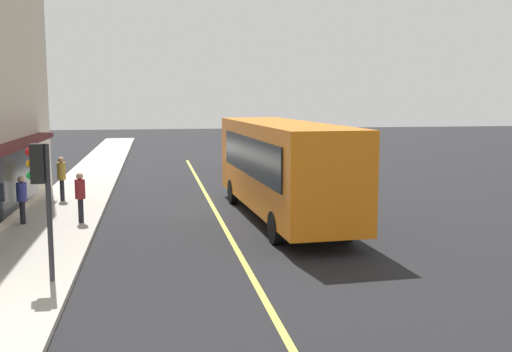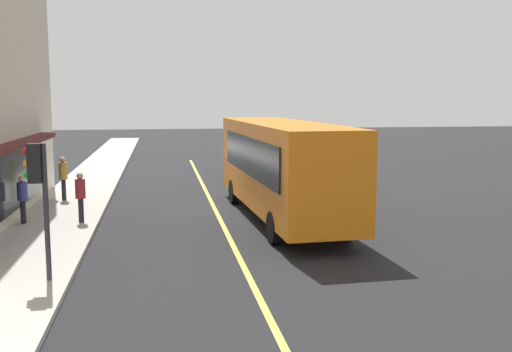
% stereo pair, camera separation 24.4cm
% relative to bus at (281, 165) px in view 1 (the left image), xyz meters
% --- Properties ---
extents(ground, '(120.00, 120.00, 0.00)m').
position_rel_bus_xyz_m(ground, '(2.82, 2.21, -1.99)').
color(ground, black).
extents(sidewalk, '(80.00, 2.90, 0.15)m').
position_rel_bus_xyz_m(sidewalk, '(2.82, 7.89, -1.91)').
color(sidewalk, '#B2ADA3').
rests_on(sidewalk, ground).
extents(lane_centre_stripe, '(36.00, 0.16, 0.01)m').
position_rel_bus_xyz_m(lane_centre_stripe, '(2.82, 2.21, -1.98)').
color(lane_centre_stripe, '#D8D14C').
rests_on(lane_centre_stripe, ground).
extents(bus, '(11.24, 3.06, 3.50)m').
position_rel_bus_xyz_m(bus, '(0.00, 0.00, 0.00)').
color(bus, orange).
rests_on(bus, ground).
extents(traffic_light, '(0.30, 0.52, 3.20)m').
position_rel_bus_xyz_m(traffic_light, '(-6.71, 7.07, 0.55)').
color(traffic_light, '#2D2D33').
rests_on(traffic_light, sidewalk).
extents(car_silver, '(4.40, 2.06, 1.52)m').
position_rel_bus_xyz_m(car_silver, '(14.33, -0.88, -1.24)').
color(car_silver, '#B7BABF').
rests_on(car_silver, ground).
extents(pedestrian_at_corner, '(0.34, 0.34, 1.63)m').
position_rel_bus_xyz_m(pedestrian_at_corner, '(-0.03, 8.91, -0.86)').
color(pedestrian_at_corner, black).
rests_on(pedestrian_at_corner, sidewalk).
extents(pedestrian_waiting, '(0.34, 0.34, 1.72)m').
position_rel_bus_xyz_m(pedestrian_waiting, '(-0.14, 7.00, -0.80)').
color(pedestrian_waiting, black).
rests_on(pedestrian_waiting, sidewalk).
extents(pedestrian_by_curb, '(0.34, 0.34, 1.82)m').
position_rel_bus_xyz_m(pedestrian_by_curb, '(4.47, 8.27, -0.74)').
color(pedestrian_by_curb, black).
rests_on(pedestrian_by_curb, sidewalk).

